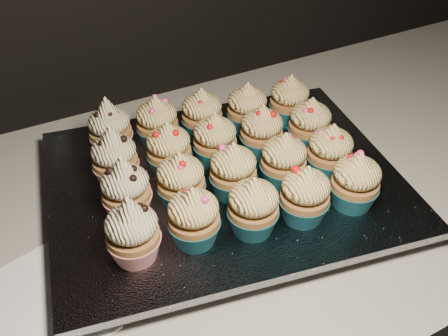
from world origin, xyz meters
name	(u,v)px	position (x,y,z in m)	size (l,w,h in m)	color
worktop	(188,212)	(0.00, 1.70, 0.88)	(2.44, 0.64, 0.04)	beige
napkin	(15,323)	(-0.25, 1.61, 0.90)	(0.17, 0.17, 0.00)	white
baking_tray	(224,189)	(0.05, 1.69, 0.91)	(0.44, 0.34, 0.02)	black
foil_lining	(224,180)	(0.05, 1.69, 0.93)	(0.48, 0.38, 0.01)	silver
cupcake_0	(133,232)	(-0.11, 1.61, 0.97)	(0.06, 0.06, 0.10)	#B2181C
cupcake_1	(194,217)	(-0.03, 1.60, 0.97)	(0.06, 0.06, 0.08)	#165B6A
cupcake_2	(253,207)	(0.04, 1.58, 0.97)	(0.06, 0.06, 0.08)	#165B6A
cupcake_3	(305,195)	(0.10, 1.57, 0.97)	(0.06, 0.06, 0.08)	#165B6A
cupcake_4	(355,182)	(0.17, 1.56, 0.97)	(0.06, 0.06, 0.08)	#165B6A
cupcake_5	(126,190)	(-0.09, 1.68, 0.97)	(0.06, 0.06, 0.10)	#B2181C
cupcake_6	(181,181)	(-0.02, 1.67, 0.97)	(0.06, 0.06, 0.08)	#165B6A
cupcake_7	(233,171)	(0.05, 1.65, 0.97)	(0.06, 0.06, 0.08)	#165B6A
cupcake_8	(284,161)	(0.12, 1.64, 0.97)	(0.06, 0.06, 0.08)	#165B6A
cupcake_9	(330,152)	(0.18, 1.63, 0.97)	(0.06, 0.06, 0.08)	#165B6A
cupcake_10	(115,158)	(-0.08, 1.75, 0.97)	(0.06, 0.06, 0.10)	#B2181C
cupcake_11	(169,150)	(-0.01, 1.74, 0.97)	(0.06, 0.06, 0.08)	#165B6A
cupcake_12	(215,140)	(0.06, 1.73, 0.97)	(0.06, 0.06, 0.08)	#165B6A
cupcake_13	(262,132)	(0.13, 1.71, 0.97)	(0.06, 0.06, 0.08)	#165B6A
cupcake_14	(310,124)	(0.20, 1.70, 0.97)	(0.06, 0.06, 0.08)	#165B6A
cupcake_15	(110,129)	(-0.07, 1.82, 0.97)	(0.06, 0.06, 0.10)	#B2181C
cupcake_16	(157,123)	(0.00, 1.81, 0.97)	(0.06, 0.06, 0.08)	#165B6A
cupcake_17	(202,115)	(0.07, 1.79, 0.97)	(0.06, 0.06, 0.08)	#165B6A
cupcake_18	(247,109)	(0.14, 1.78, 0.97)	(0.06, 0.06, 0.08)	#165B6A
cupcake_19	(289,101)	(0.21, 1.77, 0.97)	(0.06, 0.06, 0.08)	#165B6A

